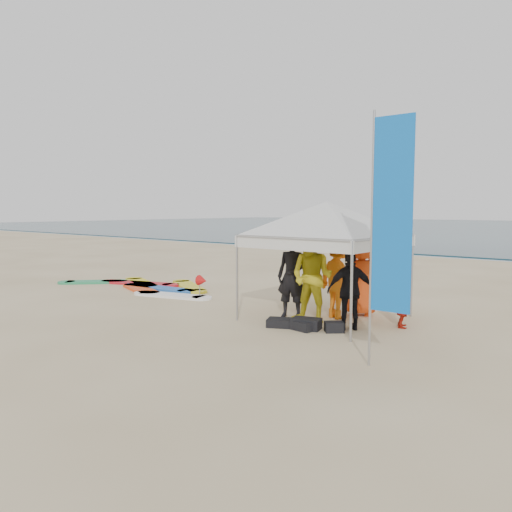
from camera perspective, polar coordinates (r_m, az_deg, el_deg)
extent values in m
plane|color=beige|center=(11.24, -9.85, -6.97)|extent=(120.00, 120.00, 0.00)
cube|color=silver|center=(26.79, 21.14, -0.08)|extent=(160.00, 1.20, 0.01)
imported|color=black|center=(11.02, 4.13, -2.35)|extent=(0.76, 0.60, 1.82)
imported|color=gold|center=(10.58, 6.41, -2.38)|extent=(1.02, 0.83, 1.93)
imported|color=orange|center=(11.05, 9.41, -2.40)|extent=(1.33, 1.05, 1.81)
imported|color=black|center=(10.05, 10.75, -3.89)|extent=(0.96, 0.88, 1.57)
imported|color=#D74313|center=(11.44, 11.96, -2.44)|extent=(0.98, 0.82, 1.71)
imported|color=red|center=(10.56, 16.41, -5.43)|extent=(0.59, 0.87, 0.90)
cylinder|color=#A5A5A8|center=(12.83, 5.97, -1.25)|extent=(0.05, 0.05, 1.83)
cylinder|color=#A5A5A8|center=(11.56, 17.37, -2.20)|extent=(0.05, 0.05, 1.83)
cylinder|color=#A5A5A8|center=(10.67, -2.18, -2.57)|extent=(0.05, 0.05, 1.83)
cylinder|color=#A5A5A8|center=(9.10, 10.84, -4.05)|extent=(0.05, 0.05, 1.83)
cube|color=silver|center=(9.74, 3.84, 1.34)|extent=(2.84, 0.02, 0.24)
cube|color=silver|center=(12.06, 11.45, 2.03)|extent=(2.84, 0.02, 0.24)
cube|color=silver|center=(11.65, 2.29, 2.02)|extent=(0.02, 2.84, 0.24)
cube|color=silver|center=(10.23, 14.60, 1.38)|extent=(0.02, 2.84, 0.24)
pyramid|color=silver|center=(10.86, 8.11, 6.21)|extent=(3.87, 3.87, 0.73)
cylinder|color=#A5A5A8|center=(7.67, 13.07, 1.71)|extent=(0.04, 0.04, 3.84)
cube|color=blue|center=(7.52, 15.33, 4.52)|extent=(0.60, 0.03, 2.85)
cylinder|color=#A5A5A8|center=(13.43, -6.46, -3.60)|extent=(0.02, 0.02, 0.60)
cone|color=red|center=(13.31, -6.11, -2.81)|extent=(0.28, 0.28, 0.28)
cube|color=black|center=(10.08, 5.78, -7.71)|extent=(0.64, 0.50, 0.22)
cube|color=black|center=(10.00, 5.39, -7.94)|extent=(0.50, 0.36, 0.18)
cube|color=black|center=(10.27, 2.74, -7.61)|extent=(0.62, 0.58, 0.16)
cube|color=black|center=(9.93, 8.92, -8.02)|extent=(0.44, 0.43, 0.20)
cube|color=white|center=(13.84, -9.57, -4.48)|extent=(1.95, 1.02, 0.07)
cube|color=#F74A14|center=(15.11, -13.05, -3.72)|extent=(1.77, 1.08, 0.07)
cube|color=#28945C|center=(17.00, -18.11, -2.84)|extent=(1.55, 1.58, 0.07)
cube|color=blue|center=(15.18, -11.06, -3.63)|extent=(2.23, 0.79, 0.07)
cube|color=yellow|center=(15.42, -7.68, -3.45)|extent=(2.12, 1.51, 0.07)
cube|color=yellow|center=(16.45, -13.01, -2.98)|extent=(1.88, 1.19, 0.07)
cube|color=red|center=(16.30, -13.18, -3.06)|extent=(2.33, 1.24, 0.07)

